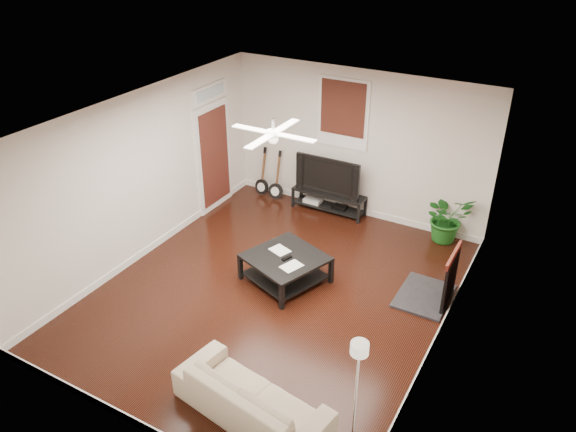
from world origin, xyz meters
The scene contains 14 objects.
room centered at (0.00, 0.00, 1.40)m, with size 5.01×6.01×2.81m.
brick_accent centered at (2.49, 1.00, 1.40)m, with size 0.02×2.20×2.80m, color brown.
fireplace centered at (2.20, 1.00, 0.46)m, with size 0.80×1.10×0.92m, color black.
window_back centered at (-0.30, 2.97, 1.95)m, with size 1.00×0.06×1.30m, color #34160E.
door_left centered at (-2.46, 1.90, 1.25)m, with size 0.08×1.00×2.50m, color white.
tv_stand centered at (-0.43, 2.78, 0.20)m, with size 1.45×0.39×0.41m, color black.
tv centered at (-0.43, 2.80, 0.78)m, with size 1.30×0.17×0.75m, color black.
coffee_table centered at (-0.01, 0.34, 0.23)m, with size 1.08×1.08×0.46m, color black.
sofa centered at (0.98, -2.20, 0.28)m, with size 1.92×0.75×0.56m, color tan.
floor_lamp centered at (2.20, -2.10, 0.78)m, with size 0.26×0.26×1.56m, color silver, non-canonical shape.
potted_plant centered at (1.85, 2.82, 0.45)m, with size 0.81×0.70×0.90m, color #1B611D.
guitar_left centered at (-1.94, 2.75, 0.50)m, with size 0.31×0.22×1.01m, color black, non-canonical shape.
guitar_right centered at (-1.59, 2.72, 0.50)m, with size 0.31×0.22×1.01m, color black, non-canonical shape.
ceiling_fan centered at (0.00, 0.00, 2.60)m, with size 1.24×1.24×0.32m, color white, non-canonical shape.
Camera 1 is at (3.61, -6.02, 5.23)m, focal length 34.89 mm.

